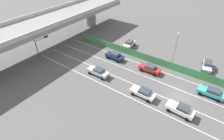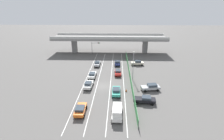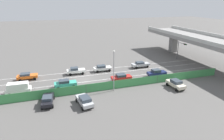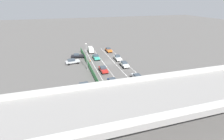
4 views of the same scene
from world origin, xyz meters
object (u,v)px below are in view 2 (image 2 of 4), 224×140
object	(u,v)px
car_taxi_orange	(80,109)
car_sedan_navy	(117,63)
car_van_white	(117,112)
parked_sedan_cream	(137,63)
car_taxi_teal	(116,91)
parked_sedan_dark	(145,99)
parked_wagon_silver	(151,87)
street_lamp	(133,63)
traffic_cone	(126,90)
car_sedan_red	(118,72)
car_sedan_silver	(97,63)
car_sedan_white	(88,85)
car_hatchback_white	(92,75)
traffic_light	(95,46)

from	to	relation	value
car_taxi_orange	car_sedan_navy	world-z (taller)	car_sedan_navy
car_van_white	parked_sedan_cream	size ratio (longest dim) A/B	1.01
car_van_white	car_taxi_teal	bearing A→B (deg)	91.58
parked_sedan_dark	parked_wagon_silver	bearing A→B (deg)	68.23
street_lamp	traffic_cone	size ratio (longest dim) A/B	11.53
car_sedan_red	traffic_cone	distance (m)	10.52
street_lamp	car_sedan_navy	bearing A→B (deg)	109.87
car_taxi_orange	parked_sedan_dark	world-z (taller)	same
car_sedan_silver	parked_wagon_silver	bearing A→B (deg)	-49.27
car_van_white	car_sedan_silver	bearing A→B (deg)	103.72
car_taxi_teal	street_lamp	xyz separation A→B (m)	(4.51, 8.78, 3.90)
car_sedan_white	traffic_cone	xyz separation A→B (m)	(9.37, -1.55, -0.59)
car_taxi_orange	car_sedan_white	size ratio (longest dim) A/B	1.00
car_hatchback_white	car_van_white	size ratio (longest dim) A/B	1.00
car_sedan_navy	parked_sedan_dark	xyz separation A→B (m)	(5.83, -24.05, -0.05)
car_sedan_red	traffic_light	bearing A→B (deg)	113.82
car_taxi_orange	car_sedan_navy	bearing A→B (deg)	76.04
car_van_white	traffic_light	distance (m)	43.45
car_sedan_navy	traffic_light	bearing A→B (deg)	125.84
car_sedan_white	car_sedan_red	xyz separation A→B (m)	(7.37, 8.76, -0.02)
car_van_white	car_taxi_orange	bearing A→B (deg)	172.16
car_sedan_navy	street_lamp	xyz separation A→B (m)	(4.27, -11.82, 3.89)
car_taxi_teal	car_hatchback_white	distance (m)	11.88
parked_wagon_silver	traffic_cone	world-z (taller)	parked_wagon_silver
car_sedan_red	parked_sedan_cream	xyz separation A→B (m)	(6.78, 9.00, 0.05)
car_van_white	car_sedan_navy	xyz separation A→B (m)	(0.01, 29.14, -0.32)
parked_sedan_cream	traffic_light	distance (m)	21.09
traffic_light	car_sedan_silver	bearing A→B (deg)	-79.51
car_sedan_red	car_sedan_silver	bearing A→B (deg)	131.59
car_sedan_navy	traffic_cone	xyz separation A→B (m)	(2.15, -19.03, -0.58)
parked_wagon_silver	street_lamp	xyz separation A→B (m)	(-3.87, 6.43, 3.88)
car_taxi_teal	traffic_cone	distance (m)	2.91
car_taxi_teal	car_taxi_orange	world-z (taller)	car_taxi_teal
car_taxi_orange	traffic_light	world-z (taller)	traffic_light
traffic_light	street_lamp	bearing A→B (deg)	-61.12
car_sedan_white	car_sedan_red	bearing A→B (deg)	49.94
car_van_white	parked_sedan_cream	bearing A→B (deg)	76.75
car_taxi_teal	parked_sedan_dark	distance (m)	6.98
car_sedan_white	parked_sedan_cream	xyz separation A→B (m)	(14.15, 17.76, 0.03)
traffic_light	street_lamp	distance (m)	28.57
car_hatchback_white	street_lamp	world-z (taller)	street_lamp
parked_sedan_dark	parked_sedan_cream	distance (m)	24.36
car_sedan_navy	car_taxi_orange	bearing A→B (deg)	-103.96
car_van_white	parked_sedan_cream	distance (m)	30.23
parked_wagon_silver	street_lamp	size ratio (longest dim) A/B	0.59
car_sedan_white	parked_wagon_silver	world-z (taller)	car_sedan_white
car_taxi_orange	parked_sedan_cream	world-z (taller)	parked_sedan_cream
car_sedan_white	car_sedan_navy	distance (m)	18.91
car_taxi_teal	traffic_cone	bearing A→B (deg)	33.26
car_sedan_red	parked_wagon_silver	bearing A→B (deg)	-50.01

